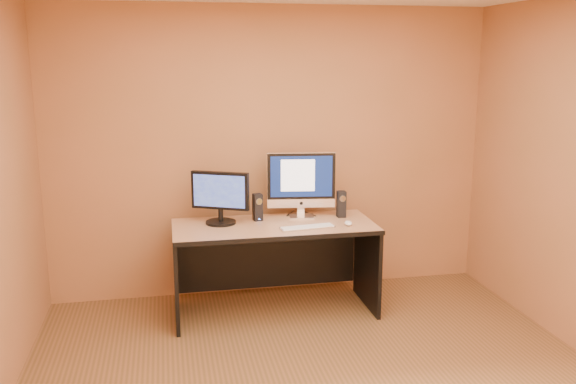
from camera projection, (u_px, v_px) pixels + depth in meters
name	position (u px, v px, depth m)	size (l,w,h in m)	color
walls	(331.00, 203.00, 3.61)	(4.00, 4.00, 2.60)	#AA6A44
desk	(274.00, 269.00, 5.17)	(1.68, 0.74, 0.78)	tan
imac	(301.00, 184.00, 5.28)	(0.60, 0.22, 0.58)	silver
second_monitor	(220.00, 198.00, 5.07)	(0.50, 0.25, 0.44)	black
speaker_left	(258.00, 207.00, 5.19)	(0.07, 0.08, 0.23)	black
speaker_right	(341.00, 204.00, 5.30)	(0.07, 0.08, 0.23)	black
keyboard	(307.00, 227.00, 4.97)	(0.45, 0.12, 0.02)	silver
mouse	(348.00, 223.00, 5.06)	(0.06, 0.11, 0.04)	white
cable_a	(308.00, 213.00, 5.44)	(0.01, 0.01, 0.23)	black
cable_b	(290.00, 213.00, 5.44)	(0.01, 0.01, 0.19)	black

